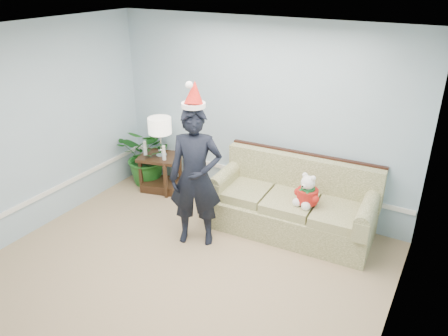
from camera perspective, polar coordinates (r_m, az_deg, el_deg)
name	(u,v)px	position (r m, az deg, el deg)	size (l,w,h in m)	color
room_shell	(144,188)	(4.23, -10.42, -2.57)	(4.54, 5.04, 2.74)	tan
wainscot_trim	(137,192)	(6.12, -11.28, -3.10)	(4.49, 4.99, 0.06)	white
sofa	(293,206)	(5.94, 9.01, -4.90)	(2.18, 1.03, 1.00)	#555D2C
side_table	(161,176)	(7.04, -8.24, -1.05)	(0.71, 0.64, 0.58)	#372514
table_lamp	(160,127)	(6.68, -8.39, 5.28)	(0.35, 0.35, 0.63)	silver
candle_pair	(154,151)	(6.79, -9.08, 2.19)	(0.42, 0.06, 0.23)	silver
houseplant	(149,155)	(7.15, -9.83, 1.63)	(0.89, 0.77, 0.99)	#1A591B
man	(196,178)	(5.38, -3.73, -1.26)	(0.66, 0.43, 1.81)	black
santa_hat	(194,95)	(5.03, -3.95, 9.47)	(0.35, 0.38, 0.33)	white
teddy_bear	(307,194)	(5.57, 10.82, -3.36)	(0.33, 0.34, 0.44)	white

